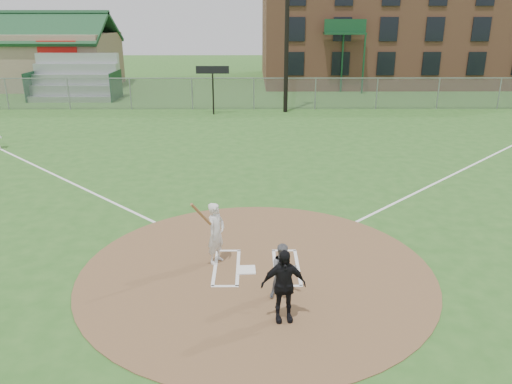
{
  "coord_description": "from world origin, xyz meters",
  "views": [
    {
      "loc": [
        -0.09,
        -10.62,
        5.76
      ],
      "look_at": [
        0.0,
        2.0,
        1.3
      ],
      "focal_mm": 35.0,
      "sensor_mm": 36.0,
      "label": 1
    }
  ],
  "objects_px": {
    "batter_at_plate": "(216,233)",
    "catcher": "(284,271)",
    "umpire": "(283,286)",
    "home_plate": "(246,270)"
  },
  "relations": [
    {
      "from": "catcher",
      "to": "umpire",
      "type": "relative_size",
      "value": 0.81
    },
    {
      "from": "catcher",
      "to": "batter_at_plate",
      "type": "height_order",
      "value": "batter_at_plate"
    },
    {
      "from": "batter_at_plate",
      "to": "catcher",
      "type": "bearing_deg",
      "value": -46.47
    },
    {
      "from": "catcher",
      "to": "umpire",
      "type": "height_order",
      "value": "umpire"
    },
    {
      "from": "home_plate",
      "to": "umpire",
      "type": "xyz_separation_m",
      "value": [
        0.75,
        -2.03,
        0.75
      ]
    },
    {
      "from": "catcher",
      "to": "batter_at_plate",
      "type": "bearing_deg",
      "value": 122.94
    },
    {
      "from": "umpire",
      "to": "batter_at_plate",
      "type": "height_order",
      "value": "batter_at_plate"
    },
    {
      "from": "catcher",
      "to": "batter_at_plate",
      "type": "xyz_separation_m",
      "value": [
        -1.55,
        1.63,
        0.16
      ]
    },
    {
      "from": "umpire",
      "to": "batter_at_plate",
      "type": "xyz_separation_m",
      "value": [
        -1.49,
        2.48,
        0.02
      ]
    },
    {
      "from": "home_plate",
      "to": "catcher",
      "type": "distance_m",
      "value": 1.56
    }
  ]
}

